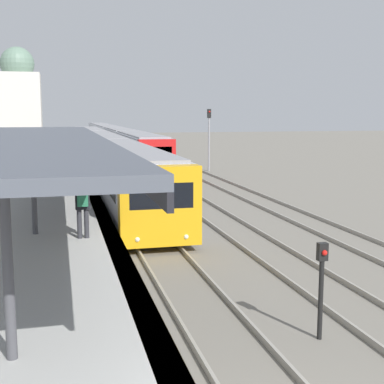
{
  "coord_description": "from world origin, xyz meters",
  "views": [
    {
      "loc": [
        -3.13,
        -5.39,
        4.57
      ],
      "look_at": [
        1.74,
        14.18,
        1.59
      ],
      "focal_mm": 50.0,
      "sensor_mm": 36.0,
      "label": 1
    }
  ],
  "objects": [
    {
      "name": "signal_mast_far",
      "position": [
        8.43,
        35.46,
        3.08
      ],
      "size": [
        0.28,
        0.29,
        4.89
      ],
      "color": "gray",
      "rests_on": "ground_plane"
    },
    {
      "name": "train_far",
      "position": [
        3.49,
        62.1,
        1.61
      ],
      "size": [
        2.61,
        62.15,
        2.89
      ],
      "color": "red",
      "rests_on": "ground_plane"
    },
    {
      "name": "signal_post_near",
      "position": [
        1.9,
        4.02,
        1.24
      ],
      "size": [
        0.2,
        0.22,
        2.01
      ],
      "color": "black",
      "rests_on": "ground_plane"
    },
    {
      "name": "distant_domed_building",
      "position": [
        -6.83,
        50.86,
        5.19
      ],
      "size": [
        4.27,
        4.27,
        11.01
      ],
      "color": "silver",
      "rests_on": "ground_plane"
    },
    {
      "name": "platform_canopy",
      "position": [
        -3.86,
        10.94,
        3.78
      ],
      "size": [
        4.0,
        21.19,
        2.92
      ],
      "color": "#4C515B",
      "rests_on": "station_platform"
    },
    {
      "name": "train_near",
      "position": [
        0.0,
        35.68,
        1.67
      ],
      "size": [
        2.69,
        48.93,
        3.0
      ],
      "color": "gold",
      "rests_on": "ground_plane"
    },
    {
      "name": "person_on_platform",
      "position": [
        -2.54,
        9.99,
        1.97
      ],
      "size": [
        0.4,
        0.4,
        1.66
      ],
      "color": "#2D2D33",
      "rests_on": "station_platform"
    }
  ]
}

